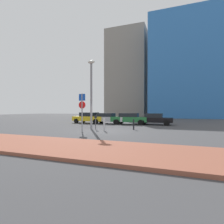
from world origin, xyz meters
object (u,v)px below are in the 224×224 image
Objects in this scene: parking_meter at (96,120)px; traffic_bollard_near at (134,124)px; street_lamp at (91,88)px; parking_sign_post at (82,108)px; traffic_bollard_mid at (104,125)px; parked_car_black at (155,119)px; parked_car_green at (129,118)px; parked_car_silver at (108,118)px; parked_car_yellow at (89,118)px.

parking_meter is 1.38× the size of traffic_bollard_near.
street_lamp is (-0.51, 0.15, 3.00)m from parking_meter.
parking_sign_post reaches higher than traffic_bollard_mid.
parked_car_black is 8.43m from parking_meter.
traffic_bollard_mid is at bearing -91.65° from parked_car_green.
traffic_bollard_near is at bearing 16.46° from parking_meter.
parking_sign_post is at bearing -94.78° from parking_meter.
parked_car_green is 6.98m from parking_meter.
parked_car_silver is at bearing 97.89° from street_lamp.
parked_car_green is 4.76× the size of traffic_bollard_near.
parked_car_black is (3.12, 0.26, -0.02)m from parked_car_green.
parking_meter reaches higher than traffic_bollard_near.
parked_car_silver reaches higher than traffic_bollard_near.
parked_car_yellow reaches higher than traffic_bollard_mid.
parked_car_silver is at bearing 97.96° from parking_sign_post.
parking_meter is (4.23, -6.88, 0.09)m from parked_car_yellow.
parking_sign_post is 0.48× the size of street_lamp.
parked_car_yellow is 4.81× the size of traffic_bollard_near.
traffic_bollard_mid is (5.46, -7.75, -0.22)m from parked_car_yellow.
parked_car_silver reaches higher than parked_car_black.
parking_sign_post is at bearing -100.29° from parked_car_green.
parked_car_silver is 1.06× the size of parked_car_black.
parked_car_silver is at bearing -179.67° from parked_car_green.
traffic_bollard_mid is at bearing -54.82° from parked_car_yellow.
traffic_bollard_mid is (-3.34, -7.95, -0.18)m from parked_car_black.
parked_car_silver is at bearing -1.48° from parked_car_yellow.
parking_meter is 1.21× the size of traffic_bollard_mid.
parking_meter is 3.04m from street_lamp.
parked_car_yellow is at bearing 125.18° from traffic_bollard_mid.
traffic_bollard_near is (-1.19, -6.09, -0.25)m from parked_car_black.
parking_meter is (-4.57, -7.09, 0.13)m from parked_car_black.
traffic_bollard_mid is at bearing -70.84° from parked_car_silver.
traffic_bollard_near is at bearing -71.70° from parked_car_green.
traffic_bollard_near is (3.56, 3.17, -1.50)m from parking_sign_post.
parking_sign_post is 2.87× the size of traffic_bollard_mid.
traffic_bollard_mid is at bearing 42.70° from parking_sign_post.
parked_car_yellow is at bearing 178.52° from parked_car_silver.
street_lamp is at bearing 98.14° from parking_sign_post.
parked_car_yellow is at bearing 142.30° from traffic_bollard_near.
street_lamp is 6.75× the size of traffic_bollard_near.
parked_car_black is at bearing 1.33° from parked_car_yellow.
street_lamp is at bearing 164.16° from parking_meter.
parked_car_black is 6.21m from traffic_bollard_near.
parked_car_green is 7.62m from street_lamp.
parked_car_silver is 0.97× the size of parked_car_green.
parking_meter is at bearing 85.22° from parking_sign_post.
street_lamp reaches higher than traffic_bollard_near.
parked_car_yellow is at bearing 114.11° from parking_sign_post.
parking_meter is 0.20× the size of street_lamp.
parked_car_black is 1.34× the size of parking_sign_post.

